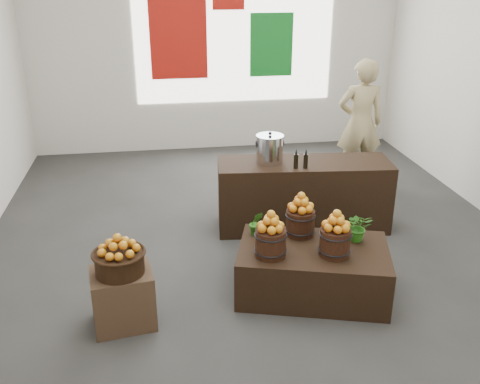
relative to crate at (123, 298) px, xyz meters
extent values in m
plane|color=#343331|center=(1.38, 1.31, -0.25)|extent=(7.00, 7.00, 0.00)
cube|color=silver|center=(1.38, 4.81, 1.75)|extent=(6.00, 0.04, 4.00)
cube|color=white|center=(1.68, 4.79, 1.75)|extent=(3.20, 0.02, 2.40)
cube|color=#AB140D|center=(0.78, 4.78, 1.65)|extent=(0.90, 0.04, 1.40)
cube|color=#117120|center=(2.28, 4.78, 1.45)|extent=(0.70, 0.04, 1.00)
cube|color=brown|center=(0.00, 0.00, 0.00)|extent=(0.56, 0.49, 0.51)
cylinder|color=black|center=(0.00, 0.00, 0.35)|extent=(0.41, 0.41, 0.19)
cube|color=black|center=(1.73, 0.22, -0.02)|extent=(1.55, 1.19, 0.47)
cylinder|color=black|center=(1.31, 0.15, 0.35)|extent=(0.27, 0.27, 0.25)
cylinder|color=black|center=(1.88, 0.07, 0.35)|extent=(0.27, 0.27, 0.25)
cylinder|color=black|center=(1.67, 0.50, 0.35)|extent=(0.27, 0.27, 0.25)
imported|color=#236415|center=(2.18, 0.30, 0.36)|extent=(0.29, 0.27, 0.28)
imported|color=#236415|center=(1.26, 0.57, 0.34)|extent=(0.14, 0.12, 0.24)
cube|color=black|center=(2.01, 1.61, 0.15)|extent=(2.03, 0.82, 0.81)
cylinder|color=silver|center=(1.61, 1.65, 0.71)|extent=(0.31, 0.31, 0.31)
imported|color=tan|center=(3.14, 2.84, 0.63)|extent=(0.67, 0.46, 1.76)
camera|label=1|loc=(0.39, -3.96, 2.60)|focal=40.00mm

